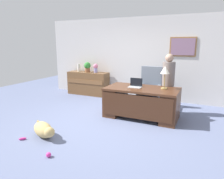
{
  "coord_description": "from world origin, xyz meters",
  "views": [
    {
      "loc": [
        2.06,
        -4.12,
        1.84
      ],
      "look_at": [
        0.0,
        0.3,
        0.75
      ],
      "focal_mm": 32.92,
      "sensor_mm": 36.0,
      "label": 1
    }
  ],
  "objects_px": {
    "credenza": "(88,83)",
    "laptop": "(135,85)",
    "dog_lying": "(44,130)",
    "vase_empty": "(79,68)",
    "armchair": "(150,90)",
    "desk": "(141,102)",
    "dog_toy_ball": "(49,155)",
    "desk_lamp": "(165,71)",
    "potted_plant": "(87,67)",
    "dog_toy_bone": "(23,139)",
    "vase_with_flowers": "(96,68)",
    "person_standing": "(168,84)"
  },
  "relations": [
    {
      "from": "vase_with_flowers",
      "to": "potted_plant",
      "type": "height_order",
      "value": "potted_plant"
    },
    {
      "from": "desk_lamp",
      "to": "vase_empty",
      "type": "distance_m",
      "value": 3.68
    },
    {
      "from": "dog_lying",
      "to": "dog_toy_ball",
      "type": "relative_size",
      "value": 8.37
    },
    {
      "from": "dog_toy_bone",
      "to": "vase_with_flowers",
      "type": "bearing_deg",
      "value": 96.95
    },
    {
      "from": "desk_lamp",
      "to": "dog_toy_bone",
      "type": "xyz_separation_m",
      "value": [
        -2.24,
        -2.37,
        -1.17
      ]
    },
    {
      "from": "armchair",
      "to": "vase_with_flowers",
      "type": "relative_size",
      "value": 3.78
    },
    {
      "from": "potted_plant",
      "to": "dog_toy_bone",
      "type": "xyz_separation_m",
      "value": [
        0.8,
        -3.75,
        -1.0
      ]
    },
    {
      "from": "person_standing",
      "to": "laptop",
      "type": "bearing_deg",
      "value": -143.02
    },
    {
      "from": "armchair",
      "to": "desk_lamp",
      "type": "distance_m",
      "value": 1.18
    },
    {
      "from": "laptop",
      "to": "credenza",
      "type": "bearing_deg",
      "value": 147.33
    },
    {
      "from": "vase_empty",
      "to": "potted_plant",
      "type": "relative_size",
      "value": 0.8
    },
    {
      "from": "credenza",
      "to": "vase_empty",
      "type": "relative_size",
      "value": 5.31
    },
    {
      "from": "credenza",
      "to": "armchair",
      "type": "distance_m",
      "value": 2.53
    },
    {
      "from": "credenza",
      "to": "dog_toy_ball",
      "type": "bearing_deg",
      "value": -67.39
    },
    {
      "from": "desk",
      "to": "dog_toy_ball",
      "type": "relative_size",
      "value": 21.07
    },
    {
      "from": "dog_lying",
      "to": "potted_plant",
      "type": "bearing_deg",
      "value": 107.47
    },
    {
      "from": "vase_empty",
      "to": "desk",
      "type": "bearing_deg",
      "value": -28.05
    },
    {
      "from": "armchair",
      "to": "person_standing",
      "type": "xyz_separation_m",
      "value": [
        0.57,
        -0.35,
        0.3
      ]
    },
    {
      "from": "dog_lying",
      "to": "potted_plant",
      "type": "xyz_separation_m",
      "value": [
        -1.09,
        3.47,
        0.87
      ]
    },
    {
      "from": "desk",
      "to": "person_standing",
      "type": "height_order",
      "value": "person_standing"
    },
    {
      "from": "dog_toy_bone",
      "to": "dog_lying",
      "type": "bearing_deg",
      "value": 43.12
    },
    {
      "from": "desk_lamp",
      "to": "potted_plant",
      "type": "height_order",
      "value": "desk_lamp"
    },
    {
      "from": "credenza",
      "to": "dog_toy_bone",
      "type": "relative_size",
      "value": 10.83
    },
    {
      "from": "desk",
      "to": "laptop",
      "type": "height_order",
      "value": "laptop"
    },
    {
      "from": "desk_lamp",
      "to": "dog_toy_ball",
      "type": "bearing_deg",
      "value": -116.91
    },
    {
      "from": "credenza",
      "to": "dog_lying",
      "type": "relative_size",
      "value": 2.14
    },
    {
      "from": "desk",
      "to": "dog_toy_ball",
      "type": "height_order",
      "value": "desk"
    },
    {
      "from": "dog_lying",
      "to": "credenza",
      "type": "bearing_deg",
      "value": 107.21
    },
    {
      "from": "laptop",
      "to": "vase_with_flowers",
      "type": "xyz_separation_m",
      "value": [
        -1.99,
        1.49,
        0.19
      ]
    },
    {
      "from": "person_standing",
      "to": "dog_lying",
      "type": "distance_m",
      "value": 3.26
    },
    {
      "from": "potted_plant",
      "to": "dog_toy_bone",
      "type": "bearing_deg",
      "value": -78.0
    },
    {
      "from": "desk_lamp",
      "to": "dog_toy_ball",
      "type": "relative_size",
      "value": 6.53
    },
    {
      "from": "desk",
      "to": "laptop",
      "type": "bearing_deg",
      "value": 163.68
    },
    {
      "from": "credenza",
      "to": "potted_plant",
      "type": "relative_size",
      "value": 4.24
    },
    {
      "from": "desk",
      "to": "dog_toy_ball",
      "type": "xyz_separation_m",
      "value": [
        -0.82,
        -2.48,
        -0.37
      ]
    },
    {
      "from": "vase_with_flowers",
      "to": "desk_lamp",
      "type": "bearing_deg",
      "value": -27.16
    },
    {
      "from": "desk_lamp",
      "to": "armchair",
      "type": "bearing_deg",
      "value": 124.96
    },
    {
      "from": "vase_empty",
      "to": "laptop",
      "type": "bearing_deg",
      "value": -28.77
    },
    {
      "from": "vase_with_flowers",
      "to": "vase_empty",
      "type": "relative_size",
      "value": 1.1
    },
    {
      "from": "armchair",
      "to": "person_standing",
      "type": "distance_m",
      "value": 0.73
    },
    {
      "from": "armchair",
      "to": "dog_toy_ball",
      "type": "xyz_separation_m",
      "value": [
        -0.79,
        -3.43,
        -0.48
      ]
    },
    {
      "from": "dog_toy_bone",
      "to": "vase_empty",
      "type": "bearing_deg",
      "value": 107.33
    },
    {
      "from": "desk_lamp",
      "to": "vase_with_flowers",
      "type": "bearing_deg",
      "value": 152.84
    },
    {
      "from": "dog_toy_ball",
      "to": "laptop",
      "type": "bearing_deg",
      "value": 75.86
    },
    {
      "from": "credenza",
      "to": "laptop",
      "type": "xyz_separation_m",
      "value": [
        2.31,
        -1.48,
        0.4
      ]
    },
    {
      "from": "dog_lying",
      "to": "vase_empty",
      "type": "distance_m",
      "value": 3.86
    },
    {
      "from": "desk_lamp",
      "to": "dog_toy_bone",
      "type": "relative_size",
      "value": 3.95
    },
    {
      "from": "credenza",
      "to": "desk_lamp",
      "type": "height_order",
      "value": "desk_lamp"
    },
    {
      "from": "person_standing",
      "to": "dog_lying",
      "type": "height_order",
      "value": "person_standing"
    },
    {
      "from": "vase_empty",
      "to": "armchair",
      "type": "bearing_deg",
      "value": -11.71
    }
  ]
}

